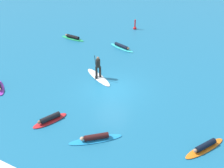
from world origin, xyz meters
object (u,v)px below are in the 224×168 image
surfer_on_orange_board (205,147)px  surfer_on_green_board (73,38)px  surfer_on_white_board (98,73)px  surfer_on_red_board (50,119)px  marker_buoy (135,27)px  surfer_on_teal_board (122,47)px  surfer_on_blue_board (95,138)px

surfer_on_orange_board → surfer_on_green_board: (-16.00, 9.52, -0.01)m
surfer_on_green_board → surfer_on_white_board: bearing=141.4°
surfer_on_orange_board → surfer_on_white_board: (-9.64, 4.05, 0.31)m
surfer_on_red_board → marker_buoy: marker_buoy is taller
surfer_on_teal_board → surfer_on_orange_board: (10.55, -9.94, 0.01)m
surfer_on_white_board → marker_buoy: bearing=129.0°
surfer_on_red_board → surfer_on_blue_board: bearing=110.4°
surfer_on_white_board → marker_buoy: (-1.94, 10.99, -0.25)m
surfer_on_teal_board → surfer_on_white_board: bearing=-64.9°
surfer_on_teal_board → surfer_on_orange_board: size_ratio=0.99×
surfer_on_orange_board → surfer_on_white_board: 10.46m
surfer_on_white_board → surfer_on_blue_board: bearing=-31.3°
surfer_on_orange_board → surfer_on_white_board: surfer_on_white_board is taller
surfer_on_red_board → surfer_on_blue_board: 3.55m
surfer_on_blue_board → surfer_on_red_board: bearing=-44.5°
surfer_on_red_board → surfer_on_teal_board: bearing=-152.8°
surfer_on_teal_board → surfer_on_blue_board: 13.18m
surfer_on_teal_board → surfer_on_green_board: bearing=-159.3°
surfer_on_orange_board → marker_buoy: (-11.58, 15.05, 0.07)m
surfer_on_red_board → surfer_on_blue_board: surfer_on_red_board is taller
surfer_on_orange_board → surfer_on_red_board: bearing=-48.3°
surfer_on_green_board → marker_buoy: 7.08m
surfer_on_red_board → surfer_on_green_board: bearing=-128.9°
surfer_on_blue_board → surfer_on_white_board: surfer_on_white_board is taller
surfer_on_blue_board → surfer_on_white_board: (-3.68, 6.46, 0.31)m
surfer_on_blue_board → surfer_on_green_board: surfer_on_blue_board is taller
surfer_on_orange_board → surfer_on_green_board: 18.62m
surfer_on_white_board → surfer_on_green_board: size_ratio=1.19×
surfer_on_blue_board → surfer_on_green_board: (-10.05, 11.93, -0.01)m
surfer_on_red_board → surfer_on_orange_board: 9.78m
surfer_on_green_board → marker_buoy: size_ratio=2.32×
surfer_on_green_board → surfer_on_teal_board: bearing=-173.6°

